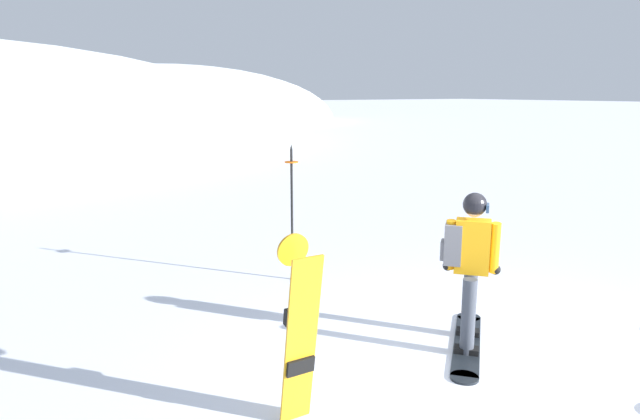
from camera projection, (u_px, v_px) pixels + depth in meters
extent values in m
plane|color=white|center=(507.00, 373.00, 5.66)|extent=(300.00, 300.00, 0.00)
ellipsoid|color=white|center=(167.00, 122.00, 52.28)|extent=(31.64, 28.48, 10.35)
cube|color=black|center=(467.00, 344.00, 6.27)|extent=(1.34, 1.26, 0.02)
cylinder|color=black|center=(469.00, 318.00, 7.00)|extent=(0.28, 0.28, 0.02)
cylinder|color=black|center=(464.00, 378.00, 5.54)|extent=(0.28, 0.28, 0.02)
cube|color=black|center=(468.00, 332.00, 6.49)|extent=(0.27, 0.28, 0.06)
cube|color=black|center=(466.00, 350.00, 6.03)|extent=(0.27, 0.28, 0.06)
cylinder|color=#3D424C|center=(470.00, 301.00, 6.41)|extent=(0.15, 0.15, 0.82)
cylinder|color=#3D424C|center=(468.00, 316.00, 5.96)|extent=(0.15, 0.15, 0.82)
cube|color=#F4A314|center=(472.00, 246.00, 6.04)|extent=(0.41, 0.41, 0.58)
cylinder|color=#F4A314|center=(450.00, 245.00, 6.10)|extent=(0.20, 0.19, 0.57)
cylinder|color=#F4A314|center=(495.00, 248.00, 5.98)|extent=(0.20, 0.19, 0.57)
sphere|color=black|center=(448.00, 266.00, 6.20)|extent=(0.11, 0.11, 0.11)
sphere|color=black|center=(495.00, 270.00, 6.06)|extent=(0.11, 0.11, 0.11)
cube|color=slate|center=(453.00, 243.00, 6.09)|extent=(0.33, 0.32, 0.44)
cube|color=slate|center=(444.00, 250.00, 6.13)|extent=(0.19, 0.18, 0.20)
sphere|color=beige|center=(475.00, 207.00, 5.95)|extent=(0.21, 0.21, 0.21)
sphere|color=black|center=(475.00, 204.00, 5.95)|extent=(0.25, 0.25, 0.25)
cube|color=navy|center=(488.00, 208.00, 5.92)|extent=(0.15, 0.14, 0.08)
cube|color=orange|center=(301.00, 342.00, 4.62)|extent=(0.28, 0.27, 1.50)
cylinder|color=orange|center=(293.00, 250.00, 4.57)|extent=(0.28, 0.07, 0.28)
cube|color=black|center=(299.00, 315.00, 4.60)|extent=(0.25, 0.09, 0.15)
cube|color=black|center=(299.00, 365.00, 4.69)|extent=(0.25, 0.09, 0.15)
cylinder|color=black|center=(292.00, 216.00, 8.27)|extent=(0.04, 0.04, 1.94)
cylinder|color=orange|center=(291.00, 162.00, 8.11)|extent=(0.20, 0.20, 0.02)
cone|color=black|center=(291.00, 147.00, 8.06)|extent=(0.04, 0.04, 0.08)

